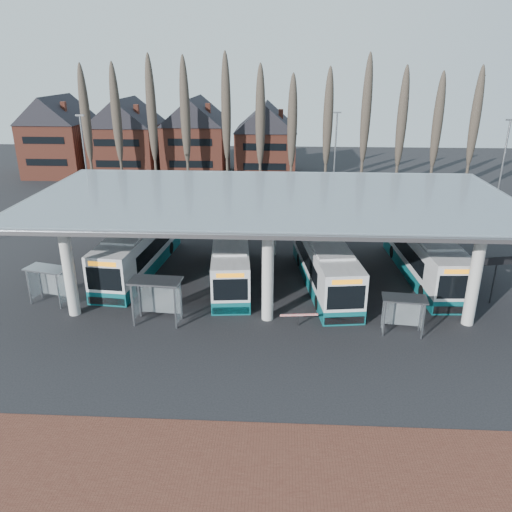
# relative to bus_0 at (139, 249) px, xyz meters

# --- Properties ---
(ground) EXTENTS (140.00, 140.00, 0.00)m
(ground) POSITION_rel_bus_0_xyz_m (9.81, -9.83, -1.62)
(ground) COLOR black
(ground) RESTS_ON ground
(station_canopy) EXTENTS (32.00, 16.00, 6.34)m
(station_canopy) POSITION_rel_bus_0_xyz_m (9.81, -1.83, 4.07)
(station_canopy) COLOR #B9B9B4
(station_canopy) RESTS_ON ground
(poplar_row) EXTENTS (45.10, 1.10, 14.50)m
(poplar_row) POSITION_rel_bus_0_xyz_m (9.81, 23.17, 7.16)
(poplar_row) COLOR #473D33
(poplar_row) RESTS_ON ground
(townhouse_row) EXTENTS (36.80, 10.30, 12.25)m
(townhouse_row) POSITION_rel_bus_0_xyz_m (-5.94, 34.17, 4.32)
(townhouse_row) COLOR brown
(townhouse_row) RESTS_ON ground
(lamp_post_a) EXTENTS (0.80, 0.16, 10.17)m
(lamp_post_a) POSITION_rel_bus_0_xyz_m (-8.19, 12.17, 3.72)
(lamp_post_a) COLOR slate
(lamp_post_a) RESTS_ON ground
(lamp_post_b) EXTENTS (0.80, 0.16, 10.17)m
(lamp_post_b) POSITION_rel_bus_0_xyz_m (15.81, 16.17, 3.72)
(lamp_post_b) COLOR slate
(lamp_post_b) RESTS_ON ground
(lamp_post_c) EXTENTS (0.80, 0.16, 10.17)m
(lamp_post_c) POSITION_rel_bus_0_xyz_m (29.81, 10.17, 3.72)
(lamp_post_c) COLOR slate
(lamp_post_c) RESTS_ON ground
(bus_0) EXTENTS (3.72, 12.52, 3.43)m
(bus_0) POSITION_rel_bus_0_xyz_m (0.00, 0.00, 0.00)
(bus_0) COLOR silver
(bus_0) RESTS_ON ground
(bus_1) EXTENTS (3.50, 11.56, 3.16)m
(bus_1) POSITION_rel_bus_0_xyz_m (7.00, -1.31, -0.13)
(bus_1) COLOR silver
(bus_1) RESTS_ON ground
(bus_2) EXTENTS (4.10, 12.26, 3.34)m
(bus_2) POSITION_rel_bus_0_xyz_m (13.62, -1.95, -0.04)
(bus_2) COLOR silver
(bus_2) RESTS_ON ground
(bus_3) EXTENTS (3.35, 12.50, 3.44)m
(bus_3) POSITION_rel_bus_0_xyz_m (20.92, -0.05, 0.00)
(bus_3) COLOR silver
(bus_3) RESTS_ON ground
(shelter_0) EXTENTS (2.89, 1.95, 2.46)m
(shelter_0) POSITION_rel_bus_0_xyz_m (-4.31, -5.77, 0.17)
(shelter_0) COLOR gray
(shelter_0) RESTS_ON ground
(shelter_1) EXTENTS (3.10, 1.71, 2.79)m
(shelter_1) POSITION_rel_bus_0_xyz_m (3.26, -7.98, 0.41)
(shelter_1) COLOR gray
(shelter_1) RESTS_ON ground
(shelter_2) EXTENTS (2.59, 1.49, 2.29)m
(shelter_2) POSITION_rel_bus_0_xyz_m (17.59, -8.57, 0.05)
(shelter_2) COLOR gray
(shelter_2) RESTS_ON ground
(info_sign_1) EXTENTS (2.14, 0.58, 3.22)m
(info_sign_1) POSITION_rel_bus_0_xyz_m (24.24, -4.42, 1.09)
(info_sign_1) COLOR black
(info_sign_1) RESTS_ON ground
(barrier) EXTENTS (2.22, 0.71, 1.11)m
(barrier) POSITION_rel_bus_0_xyz_m (11.68, -8.44, -0.76)
(barrier) COLOR black
(barrier) RESTS_ON ground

